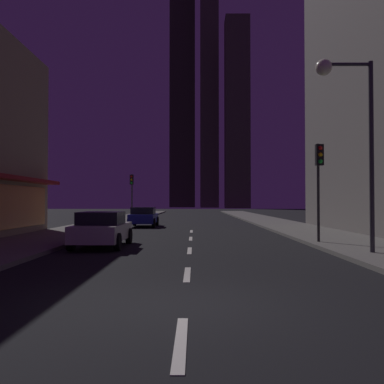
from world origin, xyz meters
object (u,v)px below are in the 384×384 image
Objects in this scene: traffic_light_near_right at (319,170)px; street_lamp_right at (347,108)px; traffic_light_far_left at (132,187)px; car_parked_near at (102,229)px; car_parked_far at (144,217)px; fire_hydrant_far_left at (111,221)px.

street_lamp_right is (-0.12, -3.68, 1.87)m from traffic_light_near_right.
traffic_light_near_right is 1.00× the size of traffic_light_far_left.
car_parked_near is 1.00× the size of car_parked_far.
car_parked_near reaches higher than fire_hydrant_far_left.
street_lamp_right reaches higher than car_parked_near.
car_parked_far is 16.44m from traffic_light_near_right.
car_parked_near is at bearing -84.83° from traffic_light_far_left.
car_parked_near is 1.01× the size of traffic_light_near_right.
traffic_light_near_right is at bearing -61.55° from traffic_light_far_left.
street_lamp_right is at bearing -62.37° from car_parked_far.
car_parked_near and car_parked_far have the same top height.
car_parked_far is 0.64× the size of street_lamp_right.
car_parked_far is at bearing 124.03° from traffic_light_near_right.
car_parked_far is 19.84m from street_lamp_right.
street_lamp_right is at bearing -55.40° from fire_hydrant_far_left.
street_lamp_right is (8.98, -2.97, 4.33)m from car_parked_near.
street_lamp_right is at bearing -91.87° from traffic_light_near_right.
traffic_light_far_left is (0.40, 7.63, 2.74)m from fire_hydrant_far_left.
car_parked_near is at bearing 161.70° from street_lamp_right.
street_lamp_right is (11.28, -16.35, 4.61)m from fire_hydrant_far_left.
street_lamp_right is (8.98, -17.15, 4.33)m from car_parked_far.
traffic_light_far_left is (-11.00, 20.30, 0.00)m from traffic_light_near_right.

